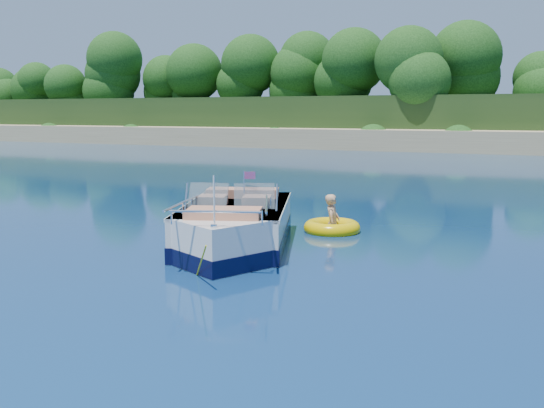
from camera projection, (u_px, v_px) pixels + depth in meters
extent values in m
plane|color=#091B44|center=(174.00, 282.00, 9.94)|extent=(160.00, 160.00, 0.00)
cube|color=#9C855A|center=(465.00, 143.00, 44.10)|extent=(170.00, 8.00, 2.00)
cube|color=#1B3414|center=(495.00, 128.00, 68.34)|extent=(170.00, 56.00, 6.00)
cylinder|color=black|center=(32.00, 111.00, 64.77)|extent=(0.44, 0.44, 2.80)
sphere|color=black|center=(31.00, 85.00, 64.37)|extent=(4.62, 4.62, 4.62)
cylinder|color=black|center=(257.00, 108.00, 53.29)|extent=(0.44, 0.44, 3.20)
sphere|color=black|center=(257.00, 73.00, 52.83)|extent=(5.28, 5.28, 5.28)
cylinder|color=black|center=(473.00, 105.00, 47.28)|extent=(0.44, 0.44, 3.60)
sphere|color=black|center=(475.00, 60.00, 46.76)|extent=(5.94, 5.94, 5.94)
cube|color=silver|center=(237.00, 229.00, 12.82)|extent=(3.24, 4.36, 1.08)
cube|color=silver|center=(222.00, 248.00, 11.00)|extent=(1.94, 1.94, 1.08)
cube|color=black|center=(237.00, 236.00, 12.84)|extent=(3.29, 4.40, 0.31)
cube|color=black|center=(223.00, 256.00, 11.03)|extent=(1.98, 1.98, 0.31)
cube|color=tan|center=(239.00, 212.00, 13.08)|extent=(2.47, 3.12, 0.10)
cube|color=silver|center=(236.00, 205.00, 12.74)|extent=(3.28, 4.37, 0.06)
cube|color=black|center=(249.00, 211.00, 14.91)|extent=(0.65, 0.53, 0.93)
cube|color=#8C9EA5|center=(208.00, 196.00, 12.03)|extent=(0.84, 0.43, 0.50)
cube|color=#8C9EA5|center=(254.00, 196.00, 11.95)|extent=(0.84, 0.61, 0.50)
cube|color=#C17859|center=(213.00, 205.00, 12.52)|extent=(0.72, 0.72, 0.41)
cube|color=#C17859|center=(257.00, 206.00, 12.45)|extent=(0.72, 0.72, 0.41)
cube|color=#C17859|center=(243.00, 197.00, 13.75)|extent=(1.70, 1.07, 0.39)
cube|color=#C17859|center=(224.00, 218.00, 11.12)|extent=(1.54, 1.18, 0.35)
cylinder|color=silver|center=(214.00, 201.00, 10.09)|extent=(0.04, 0.04, 0.87)
cube|color=red|center=(250.00, 175.00, 11.90)|extent=(0.22, 0.09, 0.14)
cube|color=silver|center=(214.00, 226.00, 10.10)|extent=(0.12, 0.09, 0.05)
cylinder|color=gold|center=(201.00, 262.00, 9.83)|extent=(0.73, 0.87, 0.79)
torus|color=#E1B803|center=(332.00, 228.00, 14.13)|extent=(1.60, 1.60, 0.35)
torus|color=#B12208|center=(332.00, 227.00, 14.13)|extent=(1.32, 1.32, 0.12)
imported|color=tan|center=(333.00, 231.00, 14.22)|extent=(0.47, 0.80, 1.49)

